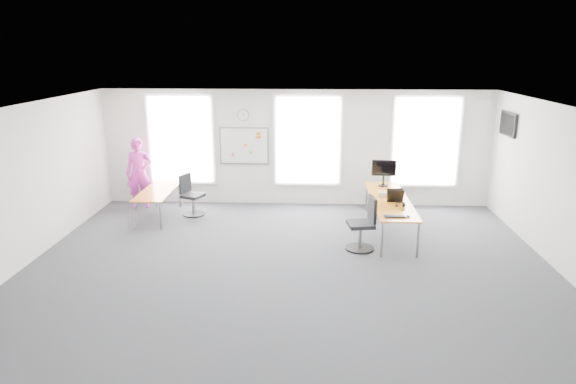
# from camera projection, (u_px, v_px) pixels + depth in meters

# --- Properties ---
(floor) EXTENTS (10.00, 10.00, 0.00)m
(floor) POSITION_uv_depth(u_px,v_px,m) (289.00, 264.00, 9.84)
(floor) COLOR #2D2D33
(floor) RESTS_ON ground
(ceiling) EXTENTS (10.00, 10.00, 0.00)m
(ceiling) POSITION_uv_depth(u_px,v_px,m) (289.00, 107.00, 9.03)
(ceiling) COLOR white
(ceiling) RESTS_ON ground
(wall_back) EXTENTS (10.00, 0.00, 10.00)m
(wall_back) POSITION_uv_depth(u_px,v_px,m) (296.00, 148.00, 13.28)
(wall_back) COLOR white
(wall_back) RESTS_ON ground
(wall_front) EXTENTS (10.00, 0.00, 10.00)m
(wall_front) POSITION_uv_depth(u_px,v_px,m) (272.00, 285.00, 5.59)
(wall_front) COLOR white
(wall_front) RESTS_ON ground
(wall_left) EXTENTS (0.00, 10.00, 10.00)m
(wall_left) POSITION_uv_depth(u_px,v_px,m) (24.00, 185.00, 9.66)
(wall_left) COLOR white
(wall_left) RESTS_ON ground
(wall_right) EXTENTS (0.00, 10.00, 10.00)m
(wall_right) POSITION_uv_depth(u_px,v_px,m) (567.00, 192.00, 9.20)
(wall_right) COLOR white
(wall_right) RESTS_ON ground
(window_left) EXTENTS (1.60, 0.06, 2.20)m
(window_left) POSITION_uv_depth(u_px,v_px,m) (181.00, 140.00, 13.34)
(window_left) COLOR white
(window_left) RESTS_ON wall_back
(window_mid) EXTENTS (1.60, 0.06, 2.20)m
(window_mid) POSITION_uv_depth(u_px,v_px,m) (308.00, 141.00, 13.18)
(window_mid) COLOR white
(window_mid) RESTS_ON wall_back
(window_right) EXTENTS (1.60, 0.06, 2.20)m
(window_right) POSITION_uv_depth(u_px,v_px,m) (426.00, 142.00, 13.05)
(window_right) COLOR white
(window_right) RESTS_ON wall_back
(desk_right) EXTENTS (0.83, 3.10, 0.75)m
(desk_right) POSITION_uv_depth(u_px,v_px,m) (390.00, 201.00, 11.42)
(desk_right) COLOR #C96926
(desk_right) RESTS_ON ground
(desk_left) EXTENTS (0.74, 1.84, 0.67)m
(desk_left) POSITION_uv_depth(u_px,v_px,m) (157.00, 193.00, 12.40)
(desk_left) COLOR #C96926
(desk_left) RESTS_ON ground
(chair_right) EXTENTS (0.60, 0.60, 1.12)m
(chair_right) POSITION_uv_depth(u_px,v_px,m) (364.00, 226.00, 10.45)
(chair_right) COLOR black
(chair_right) RESTS_ON ground
(chair_left) EXTENTS (0.60, 0.60, 1.02)m
(chair_left) POSITION_uv_depth(u_px,v_px,m) (191.00, 197.00, 12.67)
(chair_left) COLOR black
(chair_left) RESTS_ON ground
(person) EXTENTS (0.72, 0.53, 1.82)m
(person) POSITION_uv_depth(u_px,v_px,m) (139.00, 173.00, 13.13)
(person) COLOR #DC31B6
(person) RESTS_ON ground
(whiteboard) EXTENTS (1.20, 0.03, 0.90)m
(whiteboard) POSITION_uv_depth(u_px,v_px,m) (244.00, 146.00, 13.30)
(whiteboard) COLOR white
(whiteboard) RESTS_ON wall_back
(wall_clock) EXTENTS (0.30, 0.04, 0.30)m
(wall_clock) POSITION_uv_depth(u_px,v_px,m) (243.00, 115.00, 13.08)
(wall_clock) COLOR gray
(wall_clock) RESTS_ON wall_back
(tv) EXTENTS (0.06, 0.90, 0.55)m
(tv) POSITION_uv_depth(u_px,v_px,m) (508.00, 124.00, 11.87)
(tv) COLOR black
(tv) RESTS_ON wall_right
(keyboard) EXTENTS (0.44, 0.20, 0.02)m
(keyboard) POSITION_uv_depth(u_px,v_px,m) (395.00, 217.00, 10.19)
(keyboard) COLOR black
(keyboard) RESTS_ON desk_right
(mouse) EXTENTS (0.09, 0.12, 0.04)m
(mouse) POSITION_uv_depth(u_px,v_px,m) (408.00, 216.00, 10.18)
(mouse) COLOR black
(mouse) RESTS_ON desk_right
(lens_cap) EXTENTS (0.07, 0.07, 0.01)m
(lens_cap) POSITION_uv_depth(u_px,v_px,m) (403.00, 210.00, 10.61)
(lens_cap) COLOR black
(lens_cap) RESTS_ON desk_right
(headphones) EXTENTS (0.19, 0.10, 0.11)m
(headphones) POSITION_uv_depth(u_px,v_px,m) (400.00, 204.00, 10.85)
(headphones) COLOR black
(headphones) RESTS_ON desk_right
(laptop_sleeve) EXTENTS (0.36, 0.22, 0.29)m
(laptop_sleeve) POSITION_uv_depth(u_px,v_px,m) (395.00, 196.00, 11.16)
(laptop_sleeve) COLOR black
(laptop_sleeve) RESTS_ON desk_right
(paper_stack) EXTENTS (0.31, 0.24, 0.10)m
(paper_stack) POSITION_uv_depth(u_px,v_px,m) (385.00, 194.00, 11.62)
(paper_stack) COLOR beige
(paper_stack) RESTS_ON desk_right
(monitor) EXTENTS (0.59, 0.24, 0.65)m
(monitor) POSITION_uv_depth(u_px,v_px,m) (384.00, 171.00, 12.38)
(monitor) COLOR black
(monitor) RESTS_ON desk_right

